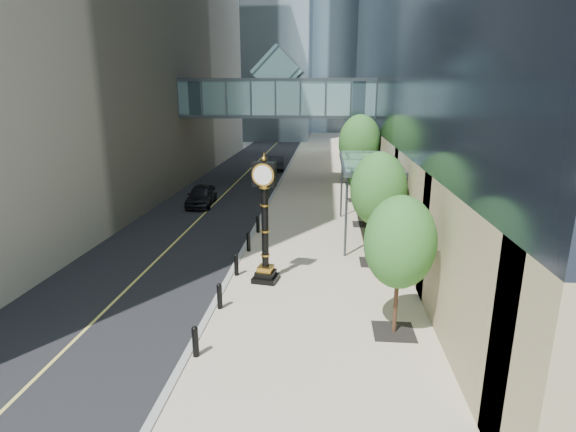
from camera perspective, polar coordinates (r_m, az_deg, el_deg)
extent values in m
plane|color=gray|center=(13.57, -1.07, -20.35)|extent=(320.00, 320.00, 0.00)
cube|color=black|center=(52.21, -4.20, 6.59)|extent=(8.00, 180.00, 0.02)
cube|color=tan|center=(51.57, 4.67, 6.49)|extent=(8.00, 180.00, 0.06)
cube|color=gray|center=(51.73, 0.21, 6.58)|extent=(0.25, 180.00, 0.07)
cube|color=slate|center=(39.18, -1.26, 14.73)|extent=(17.00, 4.00, 3.00)
cube|color=#383F44|center=(39.23, -1.25, 12.61)|extent=(17.00, 4.20, 0.25)
cube|color=#383F44|center=(39.20, -1.28, 16.85)|extent=(17.00, 4.20, 0.25)
cube|color=slate|center=(39.22, -1.28, 17.80)|extent=(4.24, 3.00, 4.24)
cube|color=#383F44|center=(25.34, 10.17, 6.67)|extent=(3.00, 8.00, 0.25)
cube|color=slate|center=(25.32, 10.19, 7.01)|extent=(2.80, 7.80, 0.06)
cylinder|color=#383F44|center=(22.06, 7.38, -0.07)|extent=(0.12, 0.12, 4.20)
cylinder|color=#383F44|center=(29.26, 6.82, 3.77)|extent=(0.12, 0.12, 4.20)
cylinder|color=black|center=(14.59, -11.67, -15.51)|extent=(0.20, 0.20, 0.90)
cylinder|color=black|center=(17.31, -8.67, -10.17)|extent=(0.20, 0.20, 0.90)
cylinder|color=black|center=(20.17, -6.58, -6.30)|extent=(0.20, 0.20, 0.90)
cylinder|color=black|center=(23.12, -5.03, -3.40)|extent=(0.20, 0.20, 0.90)
cylinder|color=black|center=(26.13, -3.84, -1.16)|extent=(0.20, 0.20, 0.90)
cylinder|color=black|center=(29.18, -2.90, 0.62)|extent=(0.20, 0.20, 0.90)
cube|color=black|center=(16.19, 13.27, -14.08)|extent=(1.40, 1.40, 0.02)
cylinder|color=#432A1C|center=(15.62, 13.55, -10.06)|extent=(0.14, 0.14, 2.53)
ellipsoid|color=#2A5D22|center=(14.91, 14.02, -3.25)|extent=(2.32, 2.32, 3.09)
cube|color=black|center=(22.04, 10.93, -5.80)|extent=(1.40, 1.40, 0.02)
cylinder|color=#432A1C|center=(21.58, 11.12, -2.32)|extent=(0.14, 0.14, 2.83)
ellipsoid|color=#2A5D22|center=(21.04, 11.43, 3.36)|extent=(2.59, 2.59, 3.45)
cube|color=black|center=(28.18, 9.63, -1.05)|extent=(1.40, 1.40, 0.02)
cylinder|color=#432A1C|center=(27.88, 9.74, 1.24)|extent=(0.14, 0.14, 2.34)
ellipsoid|color=#2A5D22|center=(27.50, 9.91, 4.89)|extent=(2.14, 2.14, 2.85)
cube|color=black|center=(34.45, 8.81, 1.99)|extent=(1.40, 1.40, 0.02)
cylinder|color=#432A1C|center=(34.11, 8.92, 4.75)|extent=(0.14, 0.14, 3.39)
ellipsoid|color=#2A5D22|center=(33.73, 9.11, 9.13)|extent=(3.11, 3.11, 4.15)
cube|color=black|center=(40.79, 8.23, 4.09)|extent=(1.40, 1.40, 0.02)
cylinder|color=#432A1C|center=(40.56, 8.30, 5.91)|extent=(0.14, 0.14, 2.64)
ellipsoid|color=#2A5D22|center=(40.28, 8.42, 8.78)|extent=(2.42, 2.42, 3.23)
cube|color=black|center=(19.65, -2.84, -7.89)|extent=(1.17, 1.17, 0.22)
cube|color=black|center=(19.56, -2.85, -7.28)|extent=(0.91, 0.91, 0.22)
cube|color=#C38829|center=(19.47, -2.86, -6.67)|extent=(0.71, 0.71, 0.22)
cylinder|color=black|center=(18.86, -2.94, -1.44)|extent=(0.29, 0.29, 3.49)
cube|color=black|center=(18.34, -3.03, 5.31)|extent=(1.00, 0.49, 1.01)
cylinder|color=white|center=(18.53, -2.95, 5.42)|extent=(0.78, 0.18, 0.79)
cylinder|color=white|center=(18.14, -3.12, 5.20)|extent=(0.78, 0.18, 0.79)
sphere|color=#C38829|center=(18.24, -3.06, 7.23)|extent=(0.22, 0.22, 0.22)
imported|color=beige|center=(23.85, 11.84, -2.03)|extent=(0.70, 0.52, 1.74)
imported|color=black|center=(33.14, -10.96, 2.60)|extent=(2.06, 4.48, 1.49)
imported|color=black|center=(48.30, -1.56, 6.82)|extent=(2.11, 4.65, 1.48)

